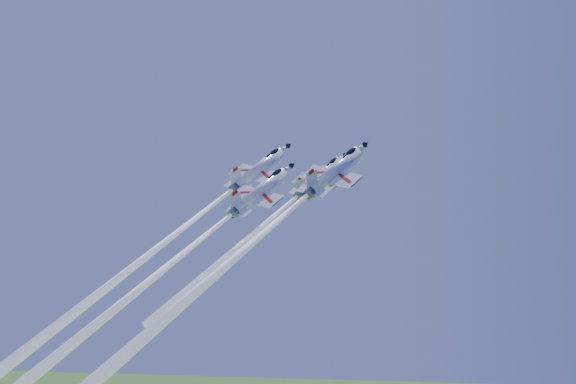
# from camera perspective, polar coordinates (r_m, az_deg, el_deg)

# --- Properties ---
(jet_lead) EXTENTS (21.94, 29.75, 31.72)m
(jet_lead) POSITION_cam_1_polar(r_m,az_deg,el_deg) (101.46, -2.01, -2.83)
(jet_lead) COLOR white
(jet_left) EXTENTS (27.52, 38.25, 41.33)m
(jet_left) POSITION_cam_1_polar(r_m,az_deg,el_deg) (99.47, -10.39, -4.01)
(jet_left) COLOR white
(jet_right) EXTENTS (26.61, 36.44, 39.07)m
(jet_right) POSITION_cam_1_polar(r_m,az_deg,el_deg) (91.07, -2.61, -4.05)
(jet_right) COLOR white
(jet_slot) EXTENTS (26.40, 36.44, 39.23)m
(jet_slot) POSITION_cam_1_polar(r_m,az_deg,el_deg) (93.31, -10.18, -6.12)
(jet_slot) COLOR white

